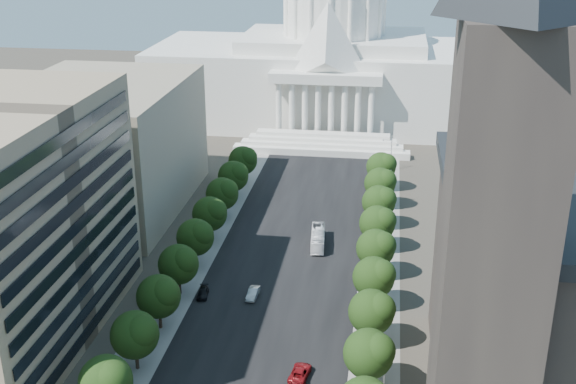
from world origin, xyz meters
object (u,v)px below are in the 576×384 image
at_px(car_silver, 253,293).
at_px(city_bus, 318,238).
at_px(car_dark_b, 203,293).
at_px(car_red, 300,373).

distance_m(car_silver, city_bus, 26.01).
distance_m(car_silver, car_dark_b, 9.42).
bearing_deg(car_silver, city_bus, 71.56).
distance_m(car_silver, car_red, 26.04).
xyz_separation_m(car_silver, car_red, (11.78, -23.22, -0.01)).
bearing_deg(car_dark_b, car_silver, -1.54).
relative_size(car_dark_b, city_bus, 0.40).
bearing_deg(car_red, car_dark_b, -38.72).
height_order(car_silver, car_dark_b, car_silver).
bearing_deg(car_dark_b, car_red, -53.64).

